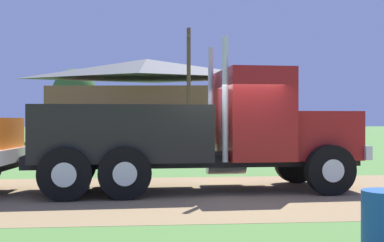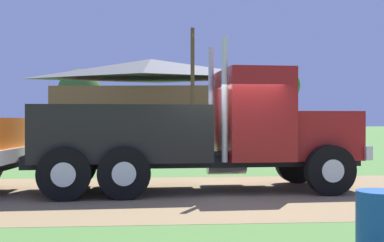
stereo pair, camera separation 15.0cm
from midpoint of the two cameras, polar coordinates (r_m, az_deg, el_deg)
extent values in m
plane|color=#4B7635|center=(12.04, 3.40, -8.02)|extent=(200.00, 200.00, 0.00)
cube|color=olive|center=(12.04, 3.40, -8.00)|extent=(120.00, 6.79, 0.01)
cube|color=black|center=(12.41, -0.24, -4.25)|extent=(7.85, 1.91, 0.28)
cube|color=maroon|center=(13.15, 13.07, -1.48)|extent=(1.76, 2.08, 1.15)
cube|color=silver|center=(13.52, 16.56, -3.12)|extent=(0.27, 2.20, 0.32)
cube|color=maroon|center=(12.66, 6.37, 0.73)|extent=(1.62, 2.36, 2.16)
cube|color=#2D3D4C|center=(12.89, 9.70, 2.64)|extent=(0.14, 1.91, 0.95)
cylinder|color=silver|center=(13.36, 1.76, 2.13)|extent=(0.14, 0.14, 2.82)
cylinder|color=silver|center=(11.59, 3.32, 2.42)|extent=(0.14, 0.14, 2.82)
cylinder|color=silver|center=(13.58, 3.44, -4.78)|extent=(1.02, 0.57, 0.52)
cube|color=black|center=(12.25, -8.08, -1.30)|extent=(4.12, 2.49, 1.28)
cylinder|color=black|center=(14.24, 11.08, -4.44)|extent=(1.15, 0.36, 1.14)
cylinder|color=silver|center=(14.39, 10.87, -4.39)|extent=(0.51, 0.07, 0.51)
cylinder|color=black|center=(12.12, 14.67, -5.26)|extent=(1.15, 0.36, 1.14)
cylinder|color=silver|center=(11.97, 14.97, -5.33)|extent=(0.51, 0.07, 0.51)
cylinder|color=black|center=(13.49, -13.23, -4.70)|extent=(1.15, 0.36, 1.14)
cylinder|color=silver|center=(13.65, -13.18, -4.64)|extent=(0.51, 0.07, 0.51)
cylinder|color=black|center=(11.23, -14.25, -5.70)|extent=(1.15, 0.36, 1.14)
cylinder|color=silver|center=(11.07, -14.33, -5.79)|extent=(0.51, 0.07, 0.51)
cylinder|color=black|center=(13.44, -7.90, -4.71)|extent=(1.15, 0.36, 1.14)
cylinder|color=silver|center=(13.60, -7.90, -4.66)|extent=(0.51, 0.07, 0.51)
cylinder|color=black|center=(11.17, -7.82, -5.73)|extent=(1.15, 0.36, 1.14)
cylinder|color=silver|center=(11.01, -7.82, -5.82)|extent=(0.51, 0.07, 0.51)
cube|color=silver|center=(12.70, -19.48, -3.60)|extent=(0.34, 2.21, 0.32)
cube|color=brown|center=(39.27, -5.14, 0.68)|extent=(14.39, 7.97, 4.05)
pyramid|color=#515151|center=(39.45, -5.14, 5.77)|extent=(15.11, 8.37, 1.48)
cube|color=black|center=(36.37, -8.94, -0.74)|extent=(1.79, 0.27, 2.20)
cylinder|color=brown|center=(33.87, -0.50, 3.83)|extent=(0.26, 0.26, 7.69)
cube|color=brown|center=(34.22, -0.50, 9.26)|extent=(0.43, 2.20, 0.14)
cylinder|color=#513823|center=(54.82, -12.93, -0.19)|extent=(0.44, 0.44, 2.62)
ellipsoid|color=#365A2A|center=(54.88, -12.94, 3.06)|extent=(4.51, 4.51, 4.96)
cylinder|color=#513823|center=(55.69, 9.47, 0.49)|extent=(0.44, 0.44, 3.93)
ellipsoid|color=#257A22|center=(55.80, 9.47, 3.94)|extent=(3.49, 3.49, 3.84)
camera|label=1|loc=(0.08, -90.34, 0.00)|focal=48.30mm
camera|label=2|loc=(0.08, 89.66, 0.00)|focal=48.30mm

